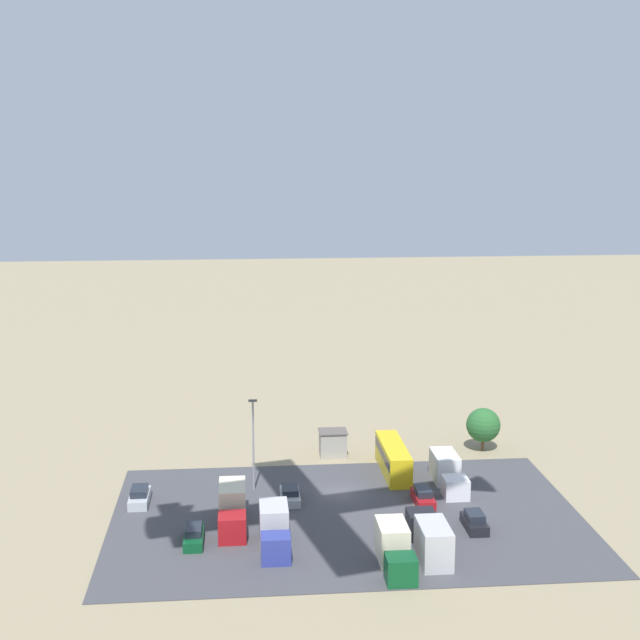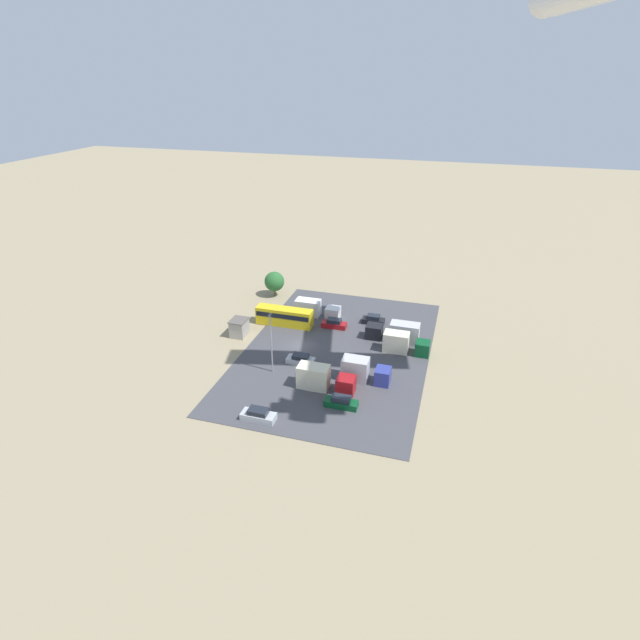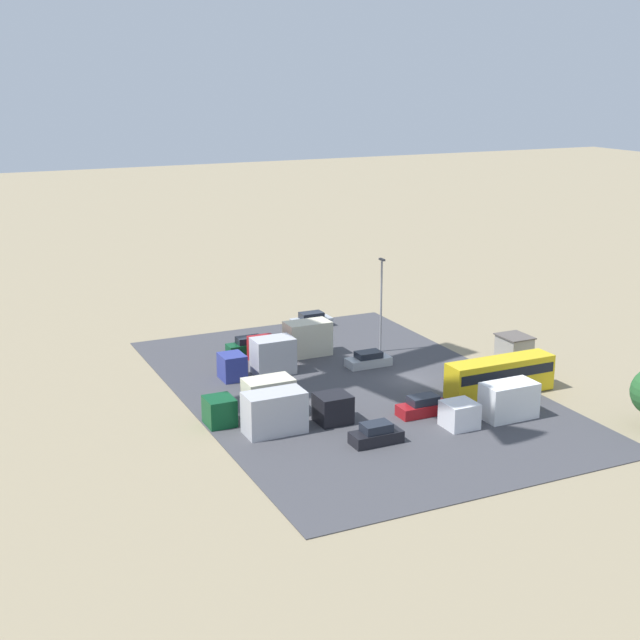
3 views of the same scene
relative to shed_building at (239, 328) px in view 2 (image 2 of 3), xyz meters
name	(u,v)px [view 2 (image 2 of 3)]	position (x,y,z in m)	size (l,w,h in m)	color
ground_plane	(302,346)	(0.46, 11.56, -1.53)	(400.00, 400.00, 0.00)	gray
parking_lot_surface	(337,351)	(0.46, 17.63, -1.49)	(45.28, 29.42, 0.08)	#424247
shed_building	(239,328)	(0.00, 0.00, 0.00)	(3.26, 2.77, 3.04)	#9E998E
bus	(284,316)	(-6.01, 6.10, 0.27)	(2.46, 10.25, 3.20)	gold
parked_car_0	(334,324)	(-7.50, 14.97, -0.77)	(1.77, 4.41, 1.65)	maroon
parked_car_1	(301,359)	(5.71, 13.06, -0.84)	(1.91, 4.39, 1.46)	#ADB2B7
parked_car_2	(341,402)	(14.93, 21.99, -0.78)	(1.72, 4.60, 1.61)	#0C4723
parked_car_3	(373,320)	(-11.06, 21.37, -0.77)	(1.83, 4.05, 1.64)	black
parked_car_4	(258,415)	(20.79, 12.27, -0.78)	(1.89, 4.60, 1.62)	#ADB2B7
parked_truck_0	(363,371)	(7.71, 23.43, 0.13)	(2.55, 7.16, 3.45)	navy
parked_truck_1	(396,332)	(-5.77, 26.22, 0.10)	(2.54, 8.94, 3.39)	black
parked_truck_2	(403,344)	(-2.32, 28.00, 0.05)	(2.51, 7.46, 3.27)	#0C4723
parked_truck_3	(315,309)	(-11.09, 10.28, -0.07)	(2.49, 8.39, 3.02)	silver
parked_truck_4	(323,379)	(11.47, 18.33, 0.14)	(2.52, 8.36, 3.47)	maroon
tree_near_shed	(274,282)	(-17.81, -0.35, 1.58)	(4.01, 4.01, 5.12)	brown
light_pole_lot_centre	(271,341)	(9.30, 9.76, 3.85)	(0.90, 0.28, 9.72)	gray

